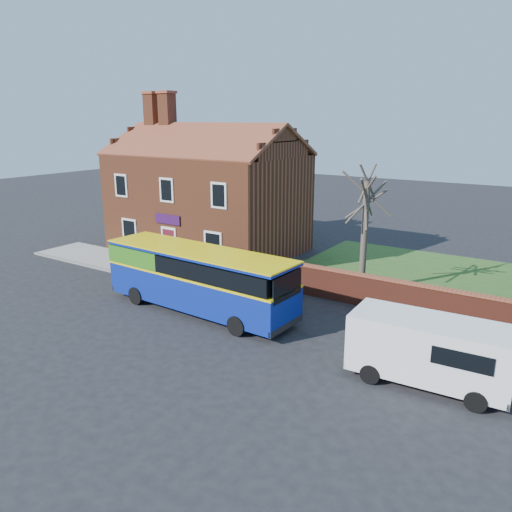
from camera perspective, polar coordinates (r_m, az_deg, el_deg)
The scene contains 7 objects.
ground at distance 22.41m, azimuth -9.61°, elevation -7.94°, with size 120.00×120.00×0.00m, color black.
pavement at distance 30.89m, azimuth -11.98°, elevation -1.37°, with size 18.00×3.50×0.12m, color gray.
kerb at distance 29.74m, azimuth -14.35°, elevation -2.16°, with size 18.00×0.15×0.14m, color slate.
shop_building at distance 34.33m, azimuth -5.51°, elevation 6.31°, with size 12.30×8.13×10.50m.
bus at distance 23.59m, azimuth -7.11°, elevation -2.22°, with size 9.94×2.97×3.00m.
van_near at distance 18.12m, azimuth 19.29°, elevation -9.99°, with size 5.36×2.39×2.32m.
bare_tree at distance 26.06m, azimuth 12.30°, elevation 2.76°, with size 2.38×2.83×6.34m.
Camera 1 is at (14.22, -14.93, 8.80)m, focal length 35.00 mm.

